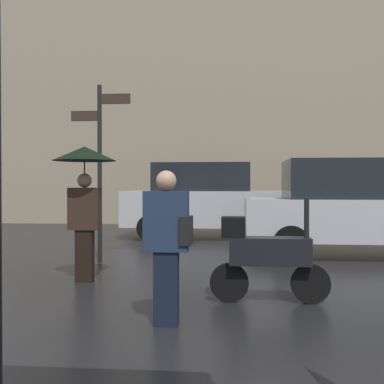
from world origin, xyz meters
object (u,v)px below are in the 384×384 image
parked_car_left (359,207)px  street_signpost (100,155)px  pedestrian_with_umbrella (85,177)px  parked_scooter (266,256)px  pedestrian_with_bag (168,238)px  parked_car_right (208,200)px

parked_car_left → street_signpost: bearing=-150.0°
street_signpost → parked_car_left: bearing=13.6°
pedestrian_with_umbrella → parked_scooter: pedestrian_with_umbrella is taller
pedestrian_with_umbrella → pedestrian_with_bag: (1.48, -2.03, -0.63)m
pedestrian_with_bag → parked_car_left: bearing=44.6°
parked_car_left → parked_scooter: bearing=-101.3°
pedestrian_with_bag → parked_car_right: size_ratio=0.34×
pedestrian_with_umbrella → parked_car_left: 5.45m
pedestrian_with_umbrella → street_signpost: (-0.27, 1.75, 0.42)m
pedestrian_with_umbrella → parked_car_right: (1.46, 6.04, -0.50)m
pedestrian_with_umbrella → parked_scooter: size_ratio=1.38×
pedestrian_with_umbrella → street_signpost: size_ratio=0.61×
pedestrian_with_bag → street_signpost: 4.30m
pedestrian_with_umbrella → parked_scooter: (2.51, -1.02, -0.94)m
pedestrian_with_umbrella → parked_car_right: parked_car_right is taller
pedestrian_with_bag → street_signpost: size_ratio=0.48×
parked_scooter → street_signpost: street_signpost is taller
pedestrian_with_umbrella → street_signpost: bearing=56.8°
parked_scooter → parked_car_right: size_ratio=0.31×
pedestrian_with_umbrella → street_signpost: 1.82m
parked_scooter → parked_car_left: (2.07, 3.94, 0.41)m
pedestrian_with_umbrella → parked_scooter: bearing=-64.1°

